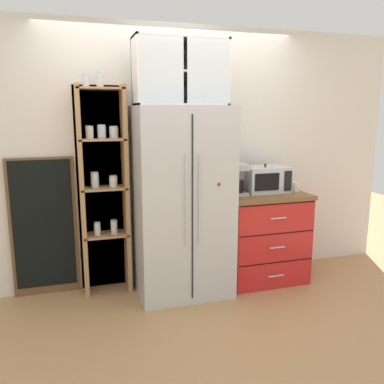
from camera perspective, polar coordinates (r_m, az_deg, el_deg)
The scene contains 11 objects.
ground_plane at distance 4.07m, azimuth -1.33°, elevation -13.71°, with size 10.61×10.61×0.00m, color tan.
wall_back_cream at distance 4.10m, azimuth -2.92°, elevation 5.03°, with size 4.92×0.10×2.55m, color silver.
refrigerator at distance 3.80m, azimuth -1.44°, elevation -1.40°, with size 0.87×0.70×1.77m.
pantry_shelf_column at distance 3.92m, azimuth -12.42°, elevation 0.91°, with size 0.48×0.28×2.06m.
counter_cabinet at distance 4.25m, azimuth 9.96°, elevation -6.14°, with size 0.84×0.63×0.92m.
microwave at distance 4.17m, azimuth 10.29°, elevation 1.80°, with size 0.44×0.33×0.26m.
coffee_maker at distance 3.99m, azimuth 6.35°, elevation 1.86°, with size 0.17×0.20×0.31m.
mug_cream at distance 4.26m, azimuth 14.47°, elevation 0.69°, with size 0.11×0.08×0.10m.
bottle_green at distance 4.12m, azimuth 10.25°, elevation 1.69°, with size 0.06×0.06×0.30m.
upper_cabinet at distance 3.77m, azimuth -1.73°, elevation 16.54°, with size 0.83×0.32×0.59m.
chalkboard_menu at distance 4.03m, azimuth -20.24°, elevation -4.66°, with size 0.60×0.04×1.31m.
Camera 1 is at (-0.99, -3.56, 1.72)m, focal length 37.70 mm.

